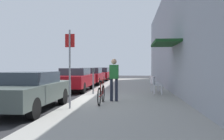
% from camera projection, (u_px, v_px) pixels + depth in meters
% --- Properties ---
extents(ground_plane, '(60.00, 60.00, 0.00)m').
position_uv_depth(ground_plane, '(74.00, 103.00, 9.81)').
color(ground_plane, '#2D2D30').
extents(sidewalk_slab, '(4.50, 32.00, 0.12)m').
position_uv_depth(sidewalk_slab, '(129.00, 96.00, 11.59)').
color(sidewalk_slab, '#9E9B93').
rests_on(sidewalk_slab, ground_plane).
extents(building_facade, '(1.40, 32.00, 6.39)m').
position_uv_depth(building_facade, '(178.00, 32.00, 11.31)').
color(building_facade, '#999EA8').
rests_on(building_facade, ground_plane).
extents(parked_car_0, '(1.80, 4.40, 1.33)m').
position_uv_depth(parked_car_0, '(28.00, 90.00, 8.06)').
color(parked_car_0, '#47514C').
rests_on(parked_car_0, ground_plane).
extents(parked_car_1, '(1.80, 4.40, 1.41)m').
position_uv_depth(parked_car_1, '(75.00, 79.00, 14.41)').
color(parked_car_1, maroon).
rests_on(parked_car_1, ground_plane).
extents(parked_car_2, '(1.80, 4.40, 1.41)m').
position_uv_depth(parked_car_2, '(91.00, 76.00, 19.91)').
color(parked_car_2, maroon).
rests_on(parked_car_2, ground_plane).
extents(parked_car_3, '(1.80, 4.40, 1.41)m').
position_uv_depth(parked_car_3, '(101.00, 74.00, 25.90)').
color(parked_car_3, maroon).
rests_on(parked_car_3, ground_plane).
extents(parking_meter, '(0.12, 0.10, 1.32)m').
position_uv_depth(parking_meter, '(93.00, 79.00, 11.88)').
color(parking_meter, slate).
rests_on(parking_meter, sidewalk_slab).
extents(street_sign, '(0.32, 0.06, 2.60)m').
position_uv_depth(street_sign, '(70.00, 63.00, 7.75)').
color(street_sign, gray).
rests_on(street_sign, sidewalk_slab).
extents(bicycle_0, '(0.46, 1.71, 0.90)m').
position_uv_depth(bicycle_0, '(101.00, 94.00, 8.72)').
color(bicycle_0, black).
rests_on(bicycle_0, sidewalk_slab).
extents(cafe_chair_0, '(0.52, 0.52, 0.87)m').
position_uv_depth(cafe_chair_0, '(156.00, 84.00, 11.66)').
color(cafe_chair_0, silver).
rests_on(cafe_chair_0, sidewalk_slab).
extents(cafe_chair_1, '(0.55, 0.55, 0.87)m').
position_uv_depth(cafe_chair_1, '(155.00, 83.00, 12.54)').
color(cafe_chair_1, silver).
rests_on(cafe_chair_1, sidewalk_slab).
extents(cafe_chair_2, '(0.51, 0.51, 0.87)m').
position_uv_depth(cafe_chair_2, '(153.00, 82.00, 13.40)').
color(cafe_chair_2, silver).
rests_on(cafe_chair_2, sidewalk_slab).
extents(pedestrian_standing, '(0.36, 0.22, 1.70)m').
position_uv_depth(pedestrian_standing, '(114.00, 76.00, 9.40)').
color(pedestrian_standing, '#232838').
rests_on(pedestrian_standing, sidewalk_slab).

